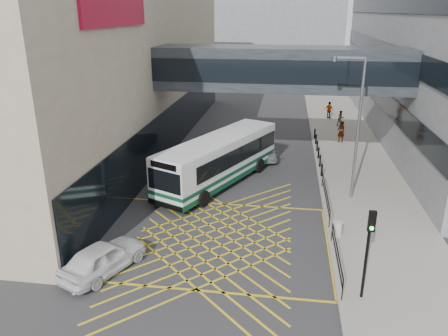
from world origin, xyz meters
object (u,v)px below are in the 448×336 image
at_px(pedestrian_a, 341,132).
at_px(pedestrian_c, 329,110).
at_px(car_dark, 209,142).
at_px(bus, 220,159).
at_px(car_white, 103,257).
at_px(litter_bin, 337,229).
at_px(traffic_light, 369,242).
at_px(pedestrian_b, 341,119).
at_px(street_lamp, 356,121).
at_px(car_silver, 262,150).

xyz_separation_m(pedestrian_a, pedestrian_c, (-0.29, 9.31, -0.05)).
xyz_separation_m(car_dark, pedestrian_c, (11.14, 12.84, 0.40)).
height_order(bus, car_white, bus).
xyz_separation_m(bus, litter_bin, (7.36, -7.04, -1.20)).
height_order(traffic_light, pedestrian_a, traffic_light).
xyz_separation_m(car_white, traffic_light, (11.49, -0.59, 2.04)).
height_order(car_dark, traffic_light, traffic_light).
distance_m(pedestrian_a, pedestrian_b, 5.96).
distance_m(traffic_light, street_lamp, 10.98).
relative_size(car_white, litter_bin, 5.85).
relative_size(car_white, car_dark, 1.11).
xyz_separation_m(bus, street_lamp, (8.54, -1.68, 3.39)).
distance_m(car_white, car_silver, 18.63).
xyz_separation_m(car_white, pedestrian_a, (12.98, 22.66, 0.36)).
bearing_deg(bus, traffic_light, -32.93).
bearing_deg(pedestrian_c, pedestrian_a, 133.23).
relative_size(street_lamp, pedestrian_b, 5.49).
xyz_separation_m(car_dark, car_silver, (4.64, -1.56, 0.02)).
height_order(litter_bin, pedestrian_a, pedestrian_a).
distance_m(bus, car_dark, 7.70).
distance_m(car_white, pedestrian_c, 34.40).
xyz_separation_m(pedestrian_b, pedestrian_c, (-0.89, 3.39, 0.12)).
relative_size(car_silver, street_lamp, 0.51).
xyz_separation_m(bus, car_silver, (2.56, 5.78, -1.07)).
height_order(car_dark, litter_bin, car_dark).
bearing_deg(car_white, car_dark, -71.03).
height_order(traffic_light, pedestrian_b, traffic_light).
bearing_deg(pedestrian_b, bus, -139.48).
relative_size(bus, car_dark, 2.73).
xyz_separation_m(car_dark, pedestrian_a, (11.43, 3.53, 0.45)).
distance_m(litter_bin, pedestrian_a, 18.03).
bearing_deg(car_dark, pedestrian_a, -163.38).
relative_size(bus, litter_bin, 14.44).
distance_m(car_white, car_dark, 19.19).
bearing_deg(car_white, car_silver, -85.80).
height_order(traffic_light, pedestrian_c, traffic_light).
bearing_deg(car_white, litter_bin, -133.02).
bearing_deg(car_dark, car_white, 84.81).
relative_size(car_white, pedestrian_c, 2.61).
relative_size(litter_bin, pedestrian_c, 0.45).
bearing_deg(car_dark, bus, 105.29).
xyz_separation_m(bus, pedestrian_b, (9.95, 16.79, -0.81)).
relative_size(street_lamp, litter_bin, 10.74).
bearing_deg(street_lamp, car_silver, 131.62).
bearing_deg(bus, car_white, -82.47).
bearing_deg(bus, street_lamp, 13.56).
relative_size(bus, street_lamp, 1.34).
bearing_deg(litter_bin, car_dark, 123.28).
xyz_separation_m(pedestrian_a, pedestrian_b, (0.60, 5.93, -0.16)).
xyz_separation_m(car_silver, litter_bin, (4.80, -12.82, -0.13)).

